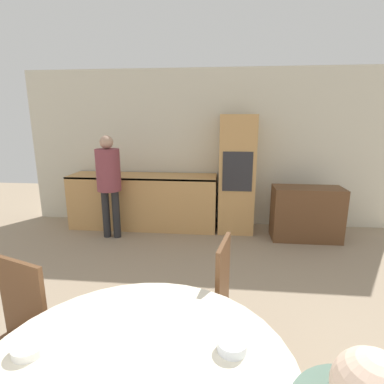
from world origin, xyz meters
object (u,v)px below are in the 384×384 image
object	(u,v)px
chair_far_right	(211,298)
bowl_far	(29,348)
chair_far_left	(14,335)
person_standing	(109,176)
oven_unit	(236,174)
bowl_near	(232,346)
sideboard	(306,214)

from	to	relation	value
chair_far_right	bowl_far	world-z (taller)	chair_far_right
chair_far_left	person_standing	xyz separation A→B (m)	(-0.47, 2.84, 0.42)
oven_unit	chair_far_right	size ratio (longest dim) A/B	1.90
chair_far_left	chair_far_right	size ratio (longest dim) A/B	1.00
chair_far_right	bowl_near	bearing A→B (deg)	20.54
oven_unit	bowl_far	distance (m)	3.87
chair_far_right	person_standing	distance (m)	2.87
bowl_near	bowl_far	xyz separation A→B (m)	(-0.91, -0.10, -0.00)
bowl_near	oven_unit	bearing A→B (deg)	87.32
bowl_far	person_standing	bearing A→B (deg)	104.76
sideboard	chair_far_right	xyz separation A→B (m)	(-1.35, -2.55, 0.13)
oven_unit	sideboard	world-z (taller)	oven_unit
chair_far_right	bowl_far	bearing A→B (deg)	-30.96
person_standing	chair_far_right	bearing A→B (deg)	-55.17
sideboard	chair_far_right	world-z (taller)	chair_far_right
chair_far_left	sideboard	bearing A→B (deg)	70.13
oven_unit	chair_far_right	xyz separation A→B (m)	(-0.29, -2.86, -0.39)
oven_unit	bowl_near	xyz separation A→B (m)	(-0.17, -3.61, -0.14)
oven_unit	person_standing	bearing A→B (deg)	-164.65
oven_unit	chair_far_left	distance (m)	3.68
chair_far_right	chair_far_left	bearing A→B (deg)	-55.00
chair_far_left	chair_far_right	distance (m)	1.26
oven_unit	bowl_far	world-z (taller)	oven_unit
bowl_near	bowl_far	distance (m)	0.91
chair_far_left	bowl_near	distance (m)	1.32
chair_far_right	bowl_near	size ratio (longest dim) A/B	7.26
oven_unit	person_standing	distance (m)	1.99
sideboard	chair_far_right	distance (m)	2.89
chair_far_left	person_standing	world-z (taller)	person_standing
sideboard	bowl_near	bearing A→B (deg)	-110.28
chair_far_left	bowl_far	world-z (taller)	chair_far_left
person_standing	bowl_far	bearing A→B (deg)	-75.24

